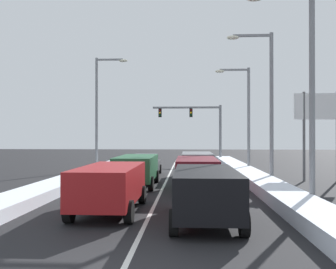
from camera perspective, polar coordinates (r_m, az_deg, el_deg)
name	(u,v)px	position (r m, az deg, el deg)	size (l,w,h in m)	color
ground_plane	(163,188)	(19.77, -0.80, -8.30)	(120.00, 120.00, 0.00)	black
lane_stripe_between_right_lane_and_center_lane	(167,180)	(23.18, -0.22, -7.11)	(0.14, 37.89, 0.01)	silver
snow_bank_right_shoulder	(252,176)	(23.46, 12.90, -6.38)	(1.60, 37.89, 0.53)	silver
snow_bank_left_shoulder	(83,176)	(24.05, -13.01, -6.30)	(1.74, 37.89, 0.48)	silver
suv_black_right_lane_nearest	(206,190)	(11.88, 5.89, -8.65)	(2.16, 4.90, 1.67)	black
suv_maroon_right_lane_second	(197,172)	(18.12, 4.48, -5.78)	(2.16, 4.90, 1.67)	maroon
suv_gray_right_lane_third	(197,163)	(24.24, 4.55, -4.41)	(2.16, 4.90, 1.67)	slate
suv_red_center_lane_nearest	(110,184)	(13.51, -8.98, -7.64)	(2.16, 4.90, 1.67)	maroon
suv_green_center_lane_second	(137,168)	(20.28, -4.90, -5.21)	(2.16, 4.90, 1.67)	#1E5633
sedan_charcoal_center_lane_third	(146,165)	(25.95, -3.51, -4.71)	(2.00, 4.50, 1.51)	#38383D
traffic_light_gantry	(199,121)	(40.26, 4.84, 2.15)	(7.54, 0.47, 6.20)	slate
street_lamp_right_near	(303,78)	(15.22, 20.22, 8.26)	(2.66, 0.36, 8.39)	gray
street_lamp_right_mid	(265,94)	(21.86, 14.92, 6.07)	(2.66, 0.36, 8.71)	gray
street_lamp_right_far	(244,110)	(28.55, 11.71, 3.81)	(2.66, 0.36, 8.00)	gray
street_lamp_left_mid	(101,104)	(30.65, -10.45, 4.71)	(2.66, 0.36, 9.22)	gray
roadside_sign_right	(321,116)	(24.35, 22.64, 2.70)	(3.20, 0.16, 5.50)	#59595B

